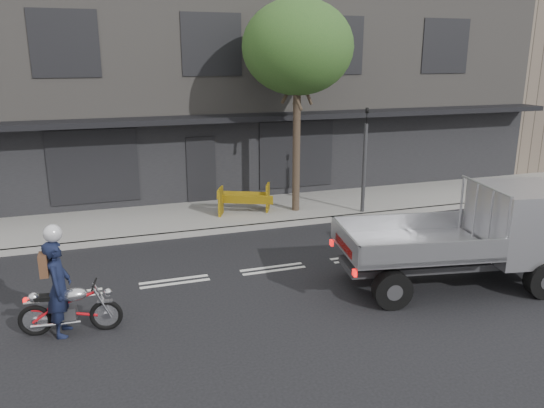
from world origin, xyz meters
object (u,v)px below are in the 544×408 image
Objects in this scene: construction_barrier at (247,201)px; motorcycle at (70,308)px; street_tree at (298,48)px; traffic_light_pole at (364,166)px; flatbed_ute at (502,227)px; rider at (59,288)px.

motorcycle is at bearing -130.87° from construction_barrier.
motorcycle is at bearing -138.87° from street_tree.
construction_barrier is (5.10, 5.89, 0.12)m from motorcycle.
street_tree is at bearing 0.91° from construction_barrier.
flatbed_ute is at bearing -85.37° from traffic_light_pole.
street_tree reaches higher than construction_barrier.
rider is (-0.15, 0.00, 0.42)m from motorcycle.
rider is 1.09× the size of construction_barrier.
rider is (-6.92, -5.92, -4.36)m from street_tree.
rider reaches higher than construction_barrier.
motorcycle is at bearing -150.00° from traffic_light_pole.
traffic_light_pole is at bearing -23.03° from street_tree.
traffic_light_pole is 1.86× the size of motorcycle.
motorcycle is at bearing -81.42° from rider.
motorcycle is 0.45m from rider.
traffic_light_pole is 10.20m from motorcycle.
street_tree is 1.27× the size of flatbed_ute.
street_tree is 4.01× the size of construction_barrier.
flatbed_ute reaches higher than motorcycle.
rider is at bearing -174.00° from flatbed_ute.
traffic_light_pole reaches higher than motorcycle.
traffic_light_pole is 3.91m from construction_barrier.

